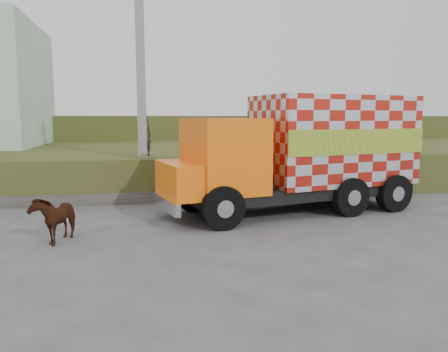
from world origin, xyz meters
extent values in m
plane|color=#474749|center=(0.00, 0.00, 0.00)|extent=(120.00, 120.00, 0.00)
cube|color=#374D19|center=(0.00, 10.00, 0.75)|extent=(40.00, 12.00, 1.50)
cube|color=#374D19|center=(0.00, 22.00, 1.50)|extent=(40.00, 12.00, 3.00)
cube|color=#595651|center=(-2.00, 4.20, 0.20)|extent=(16.00, 0.50, 0.40)
cube|color=gray|center=(-1.00, 4.60, 4.00)|extent=(0.30, 0.30, 8.00)
cube|color=black|center=(3.71, 1.92, 0.68)|extent=(7.45, 3.71, 0.37)
cube|color=orange|center=(1.24, 1.41, 1.83)|extent=(2.34, 2.75, 2.10)
cube|color=orange|center=(0.06, 1.16, 1.21)|extent=(1.48, 2.37, 0.94)
cube|color=silver|center=(4.94, 2.18, 2.20)|extent=(5.23, 3.45, 2.73)
cube|color=yellow|center=(5.20, 0.93, 2.20)|extent=(4.73, 1.03, 0.73)
cube|color=yellow|center=(4.68, 3.43, 2.20)|extent=(4.73, 1.03, 0.73)
cube|color=silver|center=(-0.45, 1.05, 0.58)|extent=(0.65, 2.39, 0.31)
cylinder|color=black|center=(0.98, 0.12, 0.58)|extent=(1.20, 0.59, 1.15)
cylinder|color=black|center=(0.48, 2.48, 0.58)|extent=(1.20, 0.59, 1.15)
cylinder|color=black|center=(4.98, 0.96, 0.58)|extent=(1.20, 0.59, 1.15)
cylinder|color=black|center=(4.49, 3.32, 0.58)|extent=(1.20, 0.59, 1.15)
cylinder|color=black|center=(6.62, 1.30, 0.58)|extent=(1.20, 0.59, 1.15)
cylinder|color=black|center=(6.13, 3.66, 0.58)|extent=(1.20, 0.59, 1.15)
imported|color=#37190D|center=(-3.11, -0.17, 0.57)|extent=(1.01, 1.47, 1.14)
imported|color=#282524|center=(-0.92, 5.53, 2.25)|extent=(0.63, 0.52, 1.50)
camera|label=1|loc=(-1.12, -10.80, 2.91)|focal=35.00mm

